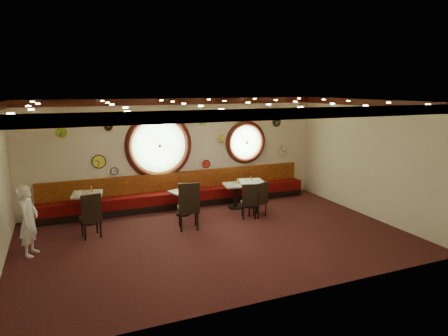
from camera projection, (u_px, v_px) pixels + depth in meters
floor at (216, 237)px, 9.51m from camera, size 9.00×6.00×0.00m
ceiling at (215, 102)px, 8.87m from camera, size 9.00×6.00×0.02m
wall_back at (179, 153)px, 11.90m from camera, size 9.00×0.02×3.20m
wall_front at (284, 207)px, 6.48m from camera, size 9.00×0.02×3.20m
wall_right at (369, 159)px, 10.90m from camera, size 0.02×6.00×3.20m
molding_back at (178, 101)px, 11.56m from camera, size 9.00×0.10×0.18m
molding_front at (285, 114)px, 6.22m from camera, size 9.00×0.10×0.18m
molding_right at (371, 103)px, 10.58m from camera, size 0.10×6.00×0.18m
banquette_base at (183, 203)px, 11.95m from camera, size 8.00×0.55×0.20m
banquette_seat at (182, 195)px, 11.90m from camera, size 8.00×0.55×0.30m
banquette_back at (180, 181)px, 12.02m from camera, size 8.00×0.10×0.55m
porthole_left_glass at (159, 145)px, 11.62m from camera, size 1.66×0.02×1.66m
porthole_left_frame at (159, 146)px, 11.61m from camera, size 1.98×0.18×1.98m
porthole_left_ring at (159, 146)px, 11.58m from camera, size 1.61×0.03×1.61m
porthole_right_glass at (245, 142)px, 12.69m from camera, size 1.10×0.02×1.10m
porthole_right_frame at (245, 142)px, 12.68m from camera, size 1.38×0.18×1.38m
porthole_right_ring at (246, 142)px, 12.65m from camera, size 1.09×0.03×1.09m
wall_clock_0 at (276, 122)px, 12.96m from camera, size 0.28×0.03×0.28m
wall_clock_1 at (99, 162)px, 11.01m from camera, size 0.36×0.03×0.36m
wall_clock_2 at (61, 132)px, 10.50m from camera, size 0.26×0.03×0.26m
wall_clock_3 at (114, 171)px, 11.22m from camera, size 0.20×0.03×0.20m
wall_clock_4 at (203, 120)px, 11.96m from camera, size 0.30×0.03×0.30m
wall_clock_5 at (206, 164)px, 12.27m from camera, size 0.24×0.03×0.24m
wall_clock_6 at (282, 151)px, 13.24m from camera, size 0.34×0.03×0.34m
wall_clock_7 at (108, 127)px, 10.94m from camera, size 0.24×0.03×0.24m
wall_clock_8 at (221, 139)px, 12.31m from camera, size 0.22×0.03×0.22m
table_a at (88, 204)px, 10.40m from camera, size 0.85×0.85×0.82m
table_b at (183, 200)px, 11.12m from camera, size 0.79×0.79×0.68m
table_c at (235, 193)px, 11.74m from camera, size 0.75×0.75×0.73m
table_d at (251, 190)px, 11.89m from camera, size 0.86×0.86×0.79m
chair_a at (91, 213)px, 9.36m from camera, size 0.51×0.51×0.67m
chair_b at (189, 203)px, 9.87m from camera, size 0.61×0.61×0.77m
chair_c at (249, 199)px, 10.76m from camera, size 0.53×0.53×0.61m
chair_d at (260, 197)px, 10.92m from camera, size 0.54×0.54×0.61m
condiment_a_salt at (83, 191)px, 10.34m from camera, size 0.03×0.03×0.10m
condiment_b_salt at (180, 190)px, 11.06m from camera, size 0.03×0.03×0.09m
condiment_c_salt at (234, 183)px, 11.69m from camera, size 0.03×0.03×0.09m
condiment_d_salt at (247, 179)px, 11.79m from camera, size 0.04×0.04×0.10m
condiment_a_pepper at (87, 192)px, 10.30m from camera, size 0.03×0.03×0.09m
condiment_b_pepper at (183, 190)px, 11.03m from camera, size 0.04×0.04×0.10m
condiment_c_pepper at (236, 183)px, 11.63m from camera, size 0.04×0.04×0.11m
condiment_d_pepper at (252, 179)px, 11.82m from camera, size 0.03×0.03×0.09m
condiment_a_bottle at (92, 189)px, 10.48m from camera, size 0.05×0.05×0.16m
condiment_b_bottle at (184, 187)px, 11.17m from camera, size 0.05×0.05×0.16m
condiment_c_bottle at (238, 181)px, 11.73m from camera, size 0.04×0.04×0.14m
condiment_d_bottle at (251, 178)px, 11.93m from camera, size 0.05×0.05×0.15m
waiter at (29, 220)px, 8.39m from camera, size 0.52×0.64×1.53m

